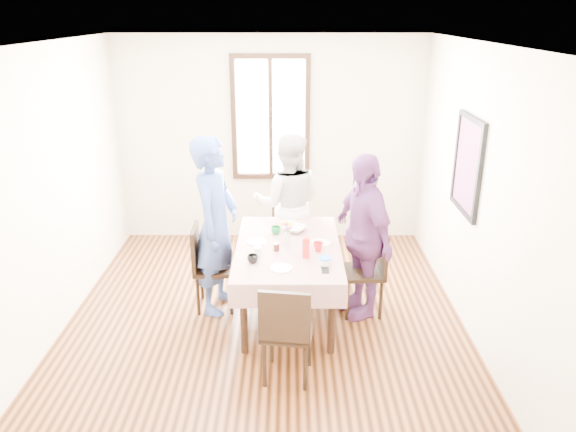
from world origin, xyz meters
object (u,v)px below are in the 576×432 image
object	(u,v)px
person_far	(288,204)
person_right	(362,236)
chair_far	(288,234)
chair_right	(362,272)
chair_near	(288,330)
dining_table	(288,281)
person_left	(215,226)
chair_left	(215,267)

from	to	relation	value
person_far	person_right	xyz separation A→B (m)	(0.74, -0.98, 0.01)
chair_far	person_far	distance (m)	0.39
chair_right	person_far	distance (m)	1.30
chair_near	person_far	distance (m)	2.11
dining_table	person_right	distance (m)	0.88
dining_table	person_far	bearing A→B (deg)	90.00
person_left	chair_far	bearing A→B (deg)	-26.39
chair_left	person_left	size ratio (longest dim) A/B	0.49
chair_left	chair_right	world-z (taller)	same
person_far	person_right	size ratio (longest dim) A/B	0.99
chair_right	person_left	world-z (taller)	person_left
chair_right	person_far	world-z (taller)	person_far
chair_near	person_left	size ratio (longest dim) A/B	0.49
person_right	person_far	bearing A→B (deg)	-164.55
person_left	person_right	xyz separation A→B (m)	(1.48, -0.10, -0.07)
chair_left	person_far	xyz separation A→B (m)	(0.76, 0.88, 0.39)
dining_table	person_far	xyz separation A→B (m)	(0.00, 1.03, 0.47)
chair_far	person_right	xyz separation A→B (m)	(0.74, -1.00, 0.39)
dining_table	person_far	distance (m)	1.13
chair_near	person_far	world-z (taller)	person_far
person_left	person_far	world-z (taller)	person_left
chair_far	dining_table	bearing A→B (deg)	93.95
chair_left	chair_far	xyz separation A→B (m)	(0.76, 0.90, 0.00)
chair_right	chair_far	xyz separation A→B (m)	(-0.76, 1.00, 0.00)
dining_table	person_right	bearing A→B (deg)	3.68
chair_right	person_far	xyz separation A→B (m)	(-0.76, 0.98, 0.39)
person_right	person_left	bearing A→B (deg)	-115.30
chair_far	person_right	world-z (taller)	person_right
chair_left	chair_near	bearing A→B (deg)	30.26
chair_left	person_right	size ratio (longest dim) A/B	0.54
chair_left	person_far	world-z (taller)	person_far
chair_near	chair_far	bearing A→B (deg)	97.95
person_far	chair_far	bearing A→B (deg)	-88.52
dining_table	chair_near	world-z (taller)	chair_near
chair_far	person_far	size ratio (longest dim) A/B	0.54
person_left	chair_left	bearing A→B (deg)	102.93
dining_table	chair_near	distance (m)	1.05
chair_right	chair_left	bearing A→B (deg)	83.22
chair_right	chair_near	world-z (taller)	same
chair_left	chair_far	size ratio (longest dim) A/B	1.00
chair_right	chair_far	world-z (taller)	same
chair_left	person_right	xyz separation A→B (m)	(1.50, -0.10, 0.39)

